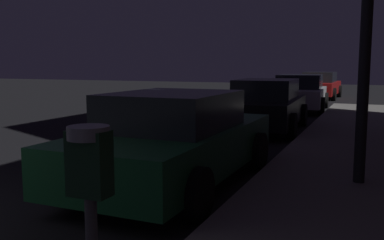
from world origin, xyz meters
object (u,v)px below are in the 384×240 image
(car_black, at_px, (266,105))
(car_red, at_px, (320,85))
(parking_meter, at_px, (90,202))
(car_green, at_px, (175,139))
(car_silver, at_px, (300,93))

(car_black, bearing_deg, car_red, 90.00)
(parking_meter, height_order, car_green, parking_meter)
(parking_meter, distance_m, car_green, 4.67)
(car_green, height_order, car_silver, same)
(parking_meter, bearing_deg, car_silver, 95.81)
(car_green, height_order, car_black, same)
(car_black, bearing_deg, car_silver, 90.00)
(car_green, bearing_deg, parking_meter, -69.44)
(car_green, distance_m, car_red, 18.32)
(parking_meter, relative_size, car_red, 0.32)
(parking_meter, relative_size, car_black, 0.35)
(car_black, bearing_deg, parking_meter, -81.02)
(parking_meter, height_order, car_red, parking_meter)
(parking_meter, distance_m, car_silver, 16.09)
(car_black, relative_size, car_silver, 0.94)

